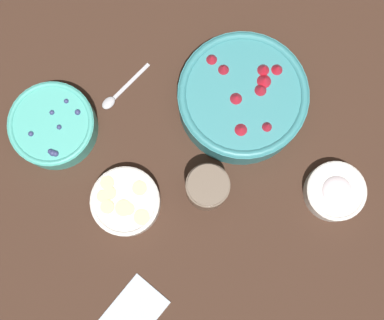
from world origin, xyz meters
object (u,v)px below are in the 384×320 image
at_px(bowl_strawberries, 242,97).
at_px(bowl_cream, 335,191).
at_px(bowl_bananas, 126,202).
at_px(jar_chocolate, 205,189).
at_px(bowl_blueberries, 53,126).

height_order(bowl_strawberries, bowl_cream, bowl_strawberries).
distance_m(bowl_bananas, jar_chocolate, 0.16).
bearing_deg(bowl_strawberries, bowl_blueberries, 162.03).
distance_m(bowl_strawberries, bowl_cream, 0.27).
xyz_separation_m(bowl_strawberries, bowl_cream, (0.08, -0.26, -0.02)).
xyz_separation_m(bowl_strawberries, bowl_blueberries, (-0.38, 0.12, -0.01)).
height_order(bowl_cream, jar_chocolate, jar_chocolate).
relative_size(bowl_strawberries, bowl_bananas, 1.90).
bearing_deg(jar_chocolate, bowl_blueberries, 130.97).
xyz_separation_m(bowl_blueberries, bowl_bananas, (0.07, -0.21, -0.01)).
xyz_separation_m(bowl_bananas, jar_chocolate, (0.16, -0.05, 0.02)).
bearing_deg(bowl_blueberries, bowl_bananas, -71.96).
xyz_separation_m(bowl_strawberries, jar_chocolate, (-0.15, -0.14, -0.00)).
distance_m(bowl_strawberries, bowl_bananas, 0.32).
height_order(bowl_strawberries, bowl_blueberries, bowl_strawberries).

